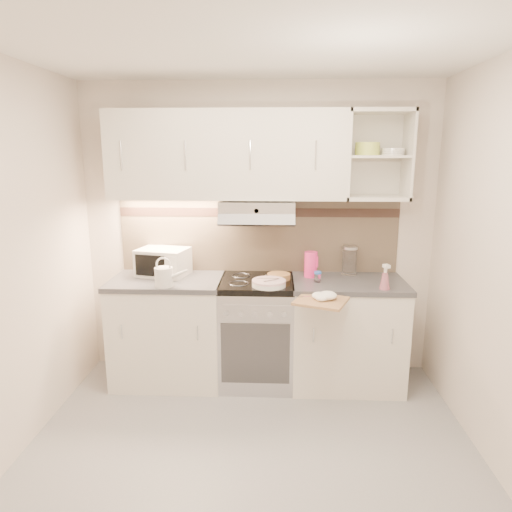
{
  "coord_description": "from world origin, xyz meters",
  "views": [
    {
      "loc": [
        0.15,
        -2.51,
        1.92
      ],
      "look_at": [
        -0.0,
        0.95,
        1.13
      ],
      "focal_mm": 32.0,
      "sensor_mm": 36.0,
      "label": 1
    }
  ],
  "objects": [
    {
      "name": "ground",
      "position": [
        0.0,
        0.0,
        0.0
      ],
      "size": [
        3.0,
        3.0,
        0.0
      ],
      "primitive_type": "plane",
      "color": "gray",
      "rests_on": "ground"
    },
    {
      "name": "room_shell",
      "position": [
        0.0,
        0.37,
        1.63
      ],
      "size": [
        3.04,
        2.84,
        2.52
      ],
      "color": "beige",
      "rests_on": "ground"
    },
    {
      "name": "base_cabinet_left",
      "position": [
        -0.75,
        1.1,
        0.43
      ],
      "size": [
        0.9,
        0.6,
        0.86
      ],
      "primitive_type": "cube",
      "color": "silver",
      "rests_on": "ground"
    },
    {
      "name": "worktop_left",
      "position": [
        -0.75,
        1.1,
        0.88
      ],
      "size": [
        0.92,
        0.62,
        0.04
      ],
      "primitive_type": "cube",
      "color": "#47474C",
      "rests_on": "base_cabinet_left"
    },
    {
      "name": "base_cabinet_right",
      "position": [
        0.75,
        1.1,
        0.43
      ],
      "size": [
        0.9,
        0.6,
        0.86
      ],
      "primitive_type": "cube",
      "color": "silver",
      "rests_on": "ground"
    },
    {
      "name": "worktop_right",
      "position": [
        0.75,
        1.1,
        0.88
      ],
      "size": [
        0.92,
        0.62,
        0.04
      ],
      "primitive_type": "cube",
      "color": "#47474C",
      "rests_on": "base_cabinet_right"
    },
    {
      "name": "electric_range",
      "position": [
        0.0,
        1.1,
        0.45
      ],
      "size": [
        0.6,
        0.6,
        0.9
      ],
      "color": "#B7B7BC",
      "rests_on": "ground"
    },
    {
      "name": "microwave",
      "position": [
        -0.8,
        1.22,
        1.01
      ],
      "size": [
        0.46,
        0.38,
        0.23
      ],
      "rotation": [
        0.0,
        0.0,
        -0.23
      ],
      "color": "silver",
      "rests_on": "worktop_left"
    },
    {
      "name": "watering_can",
      "position": [
        -0.71,
        0.88,
        0.98
      ],
      "size": [
        0.28,
        0.14,
        0.23
      ],
      "rotation": [
        0.0,
        0.0,
        -0.13
      ],
      "color": "silver",
      "rests_on": "worktop_left"
    },
    {
      "name": "plate_stack",
      "position": [
        0.1,
        0.92,
        0.93
      ],
      "size": [
        0.27,
        0.27,
        0.06
      ],
      "rotation": [
        0.0,
        0.0,
        0.2
      ],
      "color": "silver",
      "rests_on": "electric_range"
    },
    {
      "name": "bread_loaf",
      "position": [
        0.18,
        1.13,
        0.92
      ],
      "size": [
        0.19,
        0.19,
        0.05
      ],
      "primitive_type": "cylinder",
      "color": "#B67F49",
      "rests_on": "electric_range"
    },
    {
      "name": "pink_pitcher",
      "position": [
        0.45,
        1.21,
        1.01
      ],
      "size": [
        0.12,
        0.11,
        0.21
      ],
      "rotation": [
        0.0,
        0.0,
        -0.33
      ],
      "color": "#FF2D82",
      "rests_on": "worktop_right"
    },
    {
      "name": "glass_jar",
      "position": [
        0.78,
        1.3,
        1.02
      ],
      "size": [
        0.13,
        0.13,
        0.25
      ],
      "rotation": [
        0.0,
        0.0,
        -0.33
      ],
      "color": "white",
      "rests_on": "worktop_right"
    },
    {
      "name": "spice_jar",
      "position": [
        0.49,
        1.06,
        0.94
      ],
      "size": [
        0.06,
        0.06,
        0.09
      ],
      "rotation": [
        0.0,
        0.0,
        -0.34
      ],
      "color": "white",
      "rests_on": "worktop_right"
    },
    {
      "name": "spray_bottle",
      "position": [
        0.99,
        0.88,
        0.98
      ],
      "size": [
        0.08,
        0.08,
        0.21
      ],
      "rotation": [
        0.0,
        0.0,
        0.34
      ],
      "color": "pink",
      "rests_on": "worktop_right"
    },
    {
      "name": "cutting_board",
      "position": [
        0.48,
        0.66,
        0.87
      ],
      "size": [
        0.44,
        0.42,
        0.02
      ],
      "primitive_type": "cube",
      "rotation": [
        0.0,
        0.0,
        -0.38
      ],
      "color": "tan",
      "rests_on": "base_cabinet_right"
    },
    {
      "name": "dish_towel",
      "position": [
        0.5,
        0.68,
        0.91
      ],
      "size": [
        0.29,
        0.26,
        0.06
      ],
      "primitive_type": null,
      "rotation": [
        0.0,
        0.0,
        -0.35
      ],
      "color": "silver",
      "rests_on": "cutting_board"
    }
  ]
}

